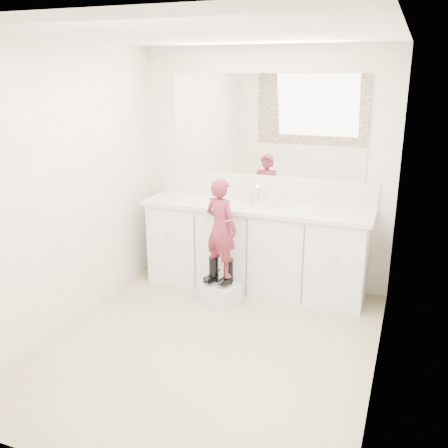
% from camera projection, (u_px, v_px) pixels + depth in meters
% --- Properties ---
extents(floor, '(3.00, 3.00, 0.00)m').
position_uv_depth(floor, '(209.00, 345.00, 4.10)').
color(floor, '#877358').
rests_on(floor, ground).
extents(ceiling, '(3.00, 3.00, 0.00)m').
position_uv_depth(ceiling, '(206.00, 34.00, 3.40)').
color(ceiling, white).
rests_on(ceiling, wall_back).
extents(wall_back, '(2.60, 0.00, 2.60)m').
position_uv_depth(wall_back, '(265.00, 169.00, 5.09)').
color(wall_back, beige).
rests_on(wall_back, floor).
extents(wall_front, '(2.60, 0.00, 2.60)m').
position_uv_depth(wall_front, '(87.00, 277.00, 2.41)').
color(wall_front, beige).
rests_on(wall_front, floor).
extents(wall_left, '(0.00, 3.00, 3.00)m').
position_uv_depth(wall_left, '(66.00, 190.00, 4.20)').
color(wall_left, beige).
rests_on(wall_left, floor).
extents(wall_right, '(0.00, 3.00, 3.00)m').
position_uv_depth(wall_right, '(388.00, 222.00, 3.30)').
color(wall_right, beige).
rests_on(wall_right, floor).
extents(vanity_cabinet, '(2.20, 0.55, 0.85)m').
position_uv_depth(vanity_cabinet, '(255.00, 249.00, 5.07)').
color(vanity_cabinet, silver).
rests_on(vanity_cabinet, floor).
extents(countertop, '(2.28, 0.58, 0.04)m').
position_uv_depth(countertop, '(256.00, 207.00, 4.93)').
color(countertop, beige).
rests_on(countertop, vanity_cabinet).
extents(backsplash, '(2.28, 0.03, 0.25)m').
position_uv_depth(backsplash, '(264.00, 187.00, 5.13)').
color(backsplash, beige).
rests_on(backsplash, countertop).
extents(mirror, '(2.00, 0.02, 1.00)m').
position_uv_depth(mirror, '(266.00, 126.00, 4.95)').
color(mirror, white).
rests_on(mirror, wall_back).
extents(dot_panel, '(2.00, 0.01, 1.20)m').
position_uv_depth(dot_panel, '(81.00, 185.00, 2.29)').
color(dot_panel, '#472819').
rests_on(dot_panel, wall_front).
extents(faucet, '(0.08, 0.08, 0.10)m').
position_uv_depth(faucet, '(261.00, 197.00, 5.05)').
color(faucet, silver).
rests_on(faucet, countertop).
extents(cup, '(0.14, 0.14, 0.11)m').
position_uv_depth(cup, '(274.00, 202.00, 4.82)').
color(cup, '#F0E5C0').
rests_on(cup, countertop).
extents(soap_bottle, '(0.09, 0.09, 0.19)m').
position_uv_depth(soap_bottle, '(248.00, 194.00, 4.95)').
color(soap_bottle, beige).
rests_on(soap_bottle, countertop).
extents(step_stool, '(0.39, 0.36, 0.20)m').
position_uv_depth(step_stool, '(221.00, 294.00, 4.80)').
color(step_stool, silver).
rests_on(step_stool, floor).
extents(boot_left, '(0.15, 0.20, 0.27)m').
position_uv_depth(boot_left, '(214.00, 270.00, 4.76)').
color(boot_left, black).
rests_on(boot_left, step_stool).
extents(boot_right, '(0.15, 0.20, 0.27)m').
position_uv_depth(boot_right, '(228.00, 272.00, 4.71)').
color(boot_right, black).
rests_on(boot_right, step_stool).
extents(toddler, '(0.40, 0.32, 0.93)m').
position_uv_depth(toddler, '(221.00, 228.00, 4.61)').
color(toddler, '#B53749').
rests_on(toddler, step_stool).
extents(toothbrush, '(0.13, 0.06, 0.06)m').
position_uv_depth(toothbrush, '(226.00, 221.00, 4.52)').
color(toothbrush, '#E35890').
rests_on(toothbrush, toddler).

